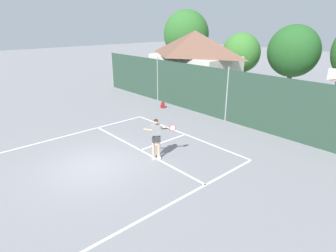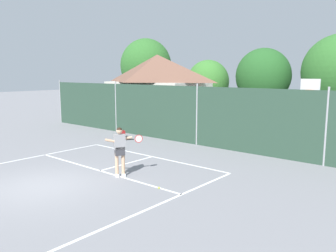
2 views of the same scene
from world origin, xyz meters
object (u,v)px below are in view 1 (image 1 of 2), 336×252
at_px(basketball_hoop, 334,93).
at_px(tennis_ball, 187,175).
at_px(tennis_player, 156,135).
at_px(backpack_red, 163,105).

height_order(basketball_hoop, tennis_ball, basketball_hoop).
relative_size(tennis_player, tennis_ball, 28.10).
bearing_deg(basketball_hoop, tennis_player, -114.82).
height_order(basketball_hoop, tennis_player, basketball_hoop).
height_order(basketball_hoop, backpack_red, basketball_hoop).
relative_size(tennis_player, backpack_red, 4.01).
bearing_deg(tennis_player, basketball_hoop, 65.18).
bearing_deg(tennis_player, backpack_red, 137.23).
bearing_deg(tennis_ball, tennis_player, 177.19).
height_order(tennis_player, backpack_red, tennis_player).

